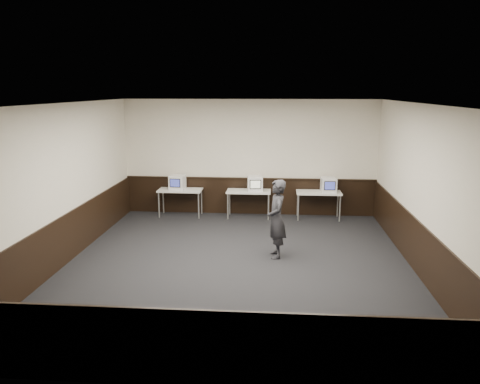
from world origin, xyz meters
name	(u,v)px	position (x,y,z in m)	size (l,w,h in m)	color
floor	(238,265)	(0.00, 0.00, 0.00)	(8.00, 8.00, 0.00)	black
ceiling	(237,104)	(0.00, 0.00, 3.20)	(8.00, 8.00, 0.00)	white
back_wall	(250,158)	(0.00, 4.00, 1.60)	(7.00, 7.00, 0.00)	silver
front_wall	(207,261)	(0.00, -4.00, 1.60)	(7.00, 7.00, 0.00)	silver
left_wall	(64,184)	(-3.50, 0.00, 1.60)	(8.00, 8.00, 0.00)	silver
right_wall	(422,190)	(3.50, 0.00, 1.60)	(8.00, 8.00, 0.00)	silver
wainscot_back	(249,196)	(0.00, 3.98, 0.50)	(6.98, 0.04, 1.00)	black
wainscot_front	(209,350)	(0.00, -3.98, 0.50)	(6.98, 0.04, 1.00)	black
wainscot_left	(69,237)	(-3.48, 0.00, 0.50)	(0.04, 7.98, 1.00)	black
wainscot_right	(416,246)	(3.48, 0.00, 0.50)	(0.04, 7.98, 1.00)	black
wainscot_rail	(250,178)	(0.00, 3.96, 1.02)	(6.98, 0.06, 0.04)	black
desk_left	(180,192)	(-1.90, 3.60, 0.68)	(1.20, 0.60, 0.75)	silver
desk_center	(249,193)	(0.00, 3.60, 0.68)	(1.20, 0.60, 0.75)	silver
desk_right	(319,194)	(1.90, 3.60, 0.68)	(1.20, 0.60, 0.75)	silver
emac_left	(177,182)	(-1.98, 3.61, 0.95)	(0.43, 0.46, 0.40)	white
emac_center	(255,184)	(0.17, 3.58, 0.95)	(0.45, 0.47, 0.40)	white
emac_right	(329,185)	(2.15, 3.58, 0.95)	(0.42, 0.45, 0.40)	white
person	(277,219)	(0.77, 0.54, 0.83)	(0.60, 0.40, 1.65)	#25242A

